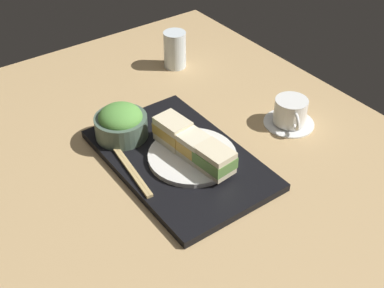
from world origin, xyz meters
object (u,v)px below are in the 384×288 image
sandwich_near (173,131)px  drinking_glass (175,50)px  chopsticks_pair (132,172)px  sandwich_middle (193,145)px  salad_bowl (121,123)px  coffee_cup (290,113)px  sandwich_far (215,160)px  sandwich_plate (193,157)px

sandwich_near → drinking_glass: size_ratio=0.82×
sandwich_near → chopsticks_pair: bearing=-77.7°
sandwich_middle → salad_bowl: salad_bowl is taller
sandwich_near → salad_bowl: salad_bowl is taller
chopsticks_pair → coffee_cup: coffee_cup is taller
sandwich_middle → salad_bowl: size_ratio=0.72×
sandwich_far → coffee_cup: size_ratio=0.68×
salad_bowl → coffee_cup: 42.30cm
coffee_cup → salad_bowl: bearing=-116.0°
salad_bowl → chopsticks_pair: salad_bowl is taller
drinking_glass → sandwich_near: bearing=-34.9°
chopsticks_pair → coffee_cup: bearing=83.1°
salad_bowl → drinking_glass: bearing=126.5°
sandwich_middle → sandwich_far: size_ratio=1.05×
salad_bowl → chopsticks_pair: size_ratio=0.70×
sandwich_plate → chopsticks_pair: (-3.99, -13.69, -0.25)cm
coffee_cup → sandwich_middle: bearing=-92.4°
sandwich_near → sandwich_far: size_ratio=1.03×
sandwich_plate → sandwich_middle: bearing=0.0°
sandwich_middle → chopsticks_pair: size_ratio=0.50×
sandwich_near → salad_bowl: (-10.51, -7.81, -0.48)cm
sandwich_plate → chopsticks_pair: 14.26cm
sandwich_far → chopsticks_pair: 18.46cm
salad_bowl → drinking_glass: 38.92cm
sandwich_plate → coffee_cup: bearing=87.6°
sandwich_middle → drinking_glass: bearing=150.8°
coffee_cup → sandwich_near: bearing=-104.9°
sandwich_far → chopsticks_pair: size_ratio=0.48×
sandwich_near → drinking_glass: bearing=145.1°
sandwich_plate → sandwich_far: (6.78, 0.86, 3.35)cm
sandwich_far → drinking_glass: 51.96cm
sandwich_plate → drinking_glass: drinking_glass is taller
drinking_glass → coffee_cup: bearing=9.1°
salad_bowl → sandwich_middle: bearing=26.7°
sandwich_middle → drinking_glass: 46.32cm
sandwich_plate → sandwich_far: bearing=7.3°
sandwich_far → salad_bowl: salad_bowl is taller
sandwich_middle → chopsticks_pair: bearing=-106.2°
sandwich_near → coffee_cup: (8.01, 30.15, -2.79)cm
drinking_glass → sandwich_middle: bearing=-29.2°
sandwich_far → chopsticks_pair: bearing=-126.5°
sandwich_near → drinking_glass: (-33.64, 23.49, -0.62)cm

